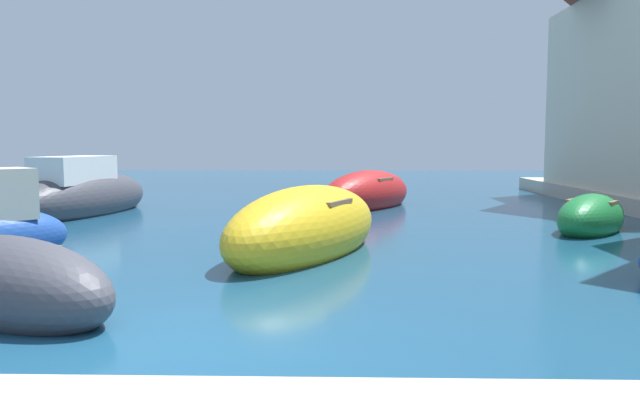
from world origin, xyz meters
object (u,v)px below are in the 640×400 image
at_px(moored_boat_0, 306,229).
at_px(moored_boat_5, 367,194).
at_px(moored_boat_7, 7,286).
at_px(moored_boat_9, 591,218).
at_px(moored_boat_2, 84,195).

distance_m(moored_boat_0, moored_boat_5, 8.42).
bearing_deg(moored_boat_5, moored_boat_0, 19.67).
xyz_separation_m(moored_boat_0, moored_boat_5, (1.57, 8.28, -0.03)).
relative_size(moored_boat_0, moored_boat_5, 1.08).
relative_size(moored_boat_7, moored_boat_9, 1.15).
distance_m(moored_boat_2, moored_boat_7, 10.92).
height_order(moored_boat_2, moored_boat_5, moored_boat_2).
relative_size(moored_boat_0, moored_boat_9, 1.70).
distance_m(moored_boat_7, moored_boat_9, 12.24).
bearing_deg(moored_boat_7, moored_boat_9, -115.58).
bearing_deg(moored_boat_2, moored_boat_9, -91.43).
bearing_deg(moored_boat_9, moored_boat_5, -100.71).
distance_m(moored_boat_5, moored_boat_9, 7.25).
height_order(moored_boat_2, moored_boat_9, moored_boat_2).
height_order(moored_boat_0, moored_boat_7, moored_boat_0).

